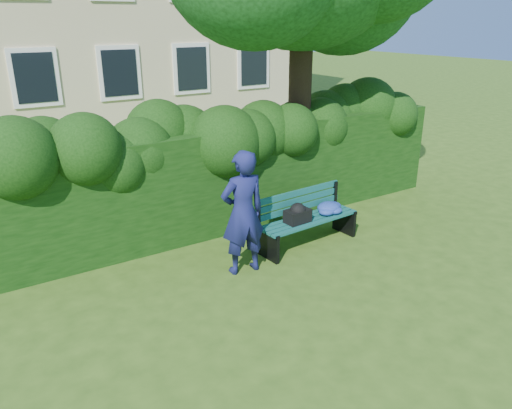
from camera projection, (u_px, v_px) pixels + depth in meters
ground at (278, 277)px, 7.28m from camera, size 80.00×80.00×0.00m
hedge at (206, 180)px, 8.69m from camera, size 10.00×1.00×1.80m
park_bench at (310, 215)px, 8.23m from camera, size 1.83×0.67×0.89m
man_reading at (243, 213)px, 7.16m from camera, size 0.71×0.50×1.86m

